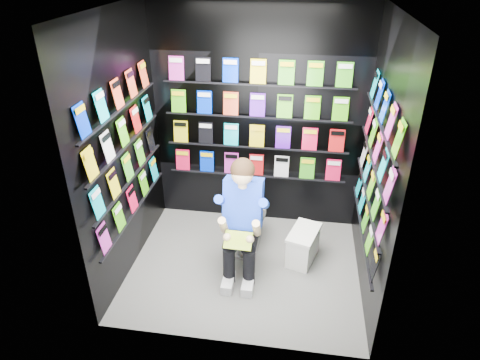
# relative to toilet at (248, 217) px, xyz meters

# --- Properties ---
(floor) EXTENTS (2.40, 2.40, 0.00)m
(floor) POSITION_rel_toilet_xyz_m (0.02, -0.42, -0.37)
(floor) COLOR slate
(floor) RESTS_ON ground
(ceiling) EXTENTS (2.40, 2.40, 0.00)m
(ceiling) POSITION_rel_toilet_xyz_m (0.02, -0.42, 2.23)
(ceiling) COLOR white
(ceiling) RESTS_ON floor
(wall_back) EXTENTS (2.40, 0.04, 2.60)m
(wall_back) POSITION_rel_toilet_xyz_m (0.02, 0.58, 0.93)
(wall_back) COLOR black
(wall_back) RESTS_ON floor
(wall_front) EXTENTS (2.40, 0.04, 2.60)m
(wall_front) POSITION_rel_toilet_xyz_m (0.02, -1.42, 0.93)
(wall_front) COLOR black
(wall_front) RESTS_ON floor
(wall_left) EXTENTS (0.04, 2.00, 2.60)m
(wall_left) POSITION_rel_toilet_xyz_m (-1.18, -0.42, 0.93)
(wall_left) COLOR black
(wall_left) RESTS_ON floor
(wall_right) EXTENTS (0.04, 2.00, 2.60)m
(wall_right) POSITION_rel_toilet_xyz_m (1.22, -0.42, 0.93)
(wall_right) COLOR black
(wall_right) RESTS_ON floor
(comics_back) EXTENTS (2.10, 0.06, 1.37)m
(comics_back) POSITION_rel_toilet_xyz_m (0.02, 0.55, 0.94)
(comics_back) COLOR #E21344
(comics_back) RESTS_ON wall_back
(comics_left) EXTENTS (0.06, 1.70, 1.37)m
(comics_left) POSITION_rel_toilet_xyz_m (-1.15, -0.42, 0.94)
(comics_left) COLOR #E21344
(comics_left) RESTS_ON wall_left
(comics_right) EXTENTS (0.06, 1.70, 1.37)m
(comics_right) POSITION_rel_toilet_xyz_m (1.19, -0.42, 0.94)
(comics_right) COLOR #E21344
(comics_right) RESTS_ON wall_right
(toilet) EXTENTS (0.44, 0.76, 0.73)m
(toilet) POSITION_rel_toilet_xyz_m (0.00, 0.00, 0.00)
(toilet) COLOR white
(toilet) RESTS_ON floor
(longbox) EXTENTS (0.36, 0.50, 0.34)m
(longbox) POSITION_rel_toilet_xyz_m (0.63, -0.19, -0.20)
(longbox) COLOR silver
(longbox) RESTS_ON floor
(longbox_lid) EXTENTS (0.39, 0.53, 0.03)m
(longbox_lid) POSITION_rel_toilet_xyz_m (0.63, -0.19, -0.02)
(longbox_lid) COLOR silver
(longbox_lid) RESTS_ON longbox
(reader) EXTENTS (0.55, 0.78, 1.41)m
(reader) POSITION_rel_toilet_xyz_m (0.00, -0.38, 0.41)
(reader) COLOR blue
(reader) RESTS_ON toilet
(held_comic) EXTENTS (0.27, 0.16, 0.11)m
(held_comic) POSITION_rel_toilet_xyz_m (-0.00, -0.73, 0.21)
(held_comic) COLOR green
(held_comic) RESTS_ON reader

